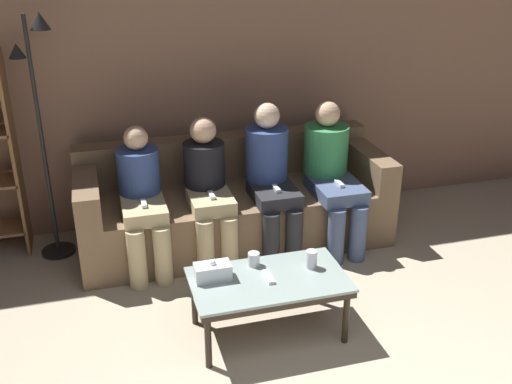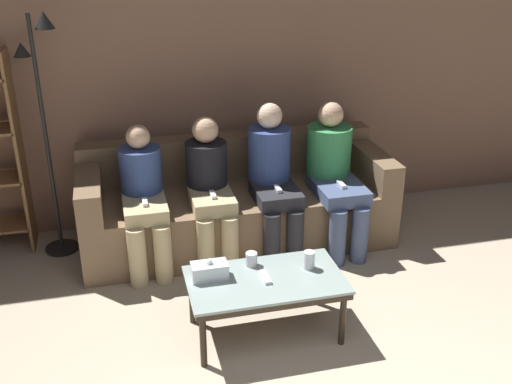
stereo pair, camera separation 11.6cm
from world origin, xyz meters
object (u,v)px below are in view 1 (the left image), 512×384
object	(u,v)px
seated_person_left_end	(142,196)
cup_near_left	(254,259)
tissue_box	(213,271)
seated_person_mid_right	(270,174)
couch	(234,205)
seated_person_right_end	(331,169)
standing_lamp	(41,114)
cup_near_right	(311,259)
seated_person_mid_left	(208,186)
coffee_table	(269,284)
game_remote	(269,277)

from	to	relation	value
seated_person_left_end	cup_near_left	bearing A→B (deg)	-56.06
tissue_box	seated_person_mid_right	size ratio (longest dim) A/B	0.19
couch	seated_person_left_end	distance (m)	0.82
seated_person_left_end	seated_person_right_end	distance (m)	1.48
couch	standing_lamp	xyz separation A→B (m)	(-1.38, 0.15, 0.83)
cup_near_right	cup_near_left	bearing A→B (deg)	160.34
couch	seated_person_left_end	world-z (taller)	seated_person_left_end
couch	seated_person_mid_left	size ratio (longest dim) A/B	2.24
cup_near_right	seated_person_mid_right	xyz separation A→B (m)	(0.05, 1.03, 0.17)
cup_near_left	cup_near_right	bearing A→B (deg)	-19.66
standing_lamp	seated_person_left_end	world-z (taller)	standing_lamp
tissue_box	standing_lamp	bearing A→B (deg)	125.21
coffee_table	cup_near_right	size ratio (longest dim) A/B	8.21
standing_lamp	cup_near_left	bearing A→B (deg)	-45.68
tissue_box	game_remote	distance (m)	0.34
standing_lamp	cup_near_right	bearing A→B (deg)	-41.35
standing_lamp	couch	bearing A→B (deg)	-6.38
cup_near_left	standing_lamp	size ratio (longest dim) A/B	0.05
seated_person_mid_left	seated_person_mid_right	world-z (taller)	seated_person_mid_right
tissue_box	seated_person_right_end	world-z (taller)	seated_person_right_end
couch	tissue_box	xyz separation A→B (m)	(-0.42, -1.20, 0.15)
seated_person_left_end	seated_person_mid_left	size ratio (longest dim) A/B	0.98
couch	seated_person_mid_right	size ratio (longest dim) A/B	2.10
cup_near_right	seated_person_left_end	bearing A→B (deg)	132.91
cup_near_left	seated_person_right_end	bearing A→B (deg)	45.54
seated_person_left_end	cup_near_right	bearing A→B (deg)	-47.09
seated_person_mid_left	seated_person_mid_right	size ratio (longest dim) A/B	0.94
cup_near_right	tissue_box	size ratio (longest dim) A/B	0.53
cup_near_right	seated_person_left_end	size ratio (longest dim) A/B	0.11
game_remote	coffee_table	bearing A→B (deg)	86.42
seated_person_mid_left	seated_person_right_end	distance (m)	0.99
seated_person_mid_left	seated_person_mid_right	bearing A→B (deg)	1.14
seated_person_left_end	seated_person_mid_left	world-z (taller)	seated_person_mid_left
cup_near_left	tissue_box	xyz separation A→B (m)	(-0.28, -0.09, 0.01)
coffee_table	seated_person_mid_right	size ratio (longest dim) A/B	0.83
seated_person_left_end	seated_person_right_end	xyz separation A→B (m)	(1.48, 0.01, 0.04)
coffee_table	seated_person_left_end	xyz separation A→B (m)	(-0.64, 1.06, 0.21)
cup_near_right	seated_person_right_end	size ratio (longest dim) A/B	0.10
couch	coffee_table	world-z (taller)	couch
coffee_table	seated_person_left_end	world-z (taller)	seated_person_left_end
seated_person_left_end	tissue_box	bearing A→B (deg)	-72.04
couch	coffee_table	xyz separation A→B (m)	(-0.10, -1.29, 0.05)
seated_person_mid_left	tissue_box	bearing A→B (deg)	-100.14
coffee_table	cup_near_left	xyz separation A→B (m)	(-0.05, 0.17, 0.09)
coffee_table	standing_lamp	xyz separation A→B (m)	(-1.28, 1.44, 0.77)
tissue_box	standing_lamp	size ratio (longest dim) A/B	0.12
cup_near_right	game_remote	bearing A→B (deg)	-169.89
coffee_table	seated_person_mid_right	bearing A→B (deg)	72.55
seated_person_left_end	seated_person_mid_right	distance (m)	0.99
couch	standing_lamp	bearing A→B (deg)	173.62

